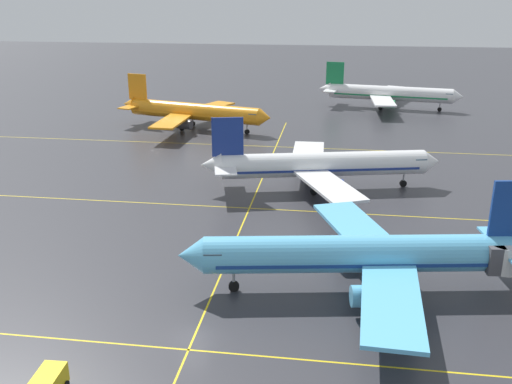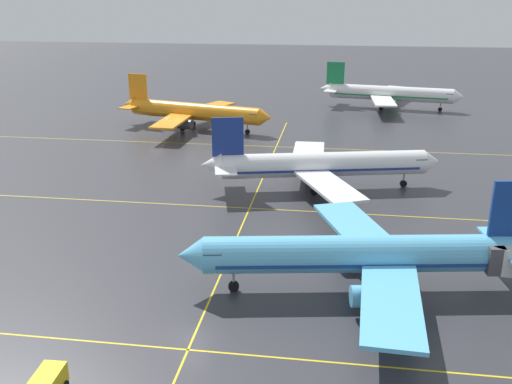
% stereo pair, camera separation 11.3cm
% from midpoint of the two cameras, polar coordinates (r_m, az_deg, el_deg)
% --- Properties ---
extents(ground_plane, '(600.00, 600.00, 0.00)m').
position_cam_midpoint_polar(ground_plane, '(54.34, -6.23, -14.11)').
color(ground_plane, '#333338').
extents(airliner_front_gate, '(38.60, 32.92, 12.02)m').
position_cam_midpoint_polar(airliner_front_gate, '(60.79, 10.88, -6.10)').
color(airliner_front_gate, '#5BB7E5').
rests_on(airliner_front_gate, ground).
extents(airliner_second_row, '(37.82, 32.15, 11.86)m').
position_cam_midpoint_polar(airliner_second_row, '(90.77, 6.39, 2.70)').
color(airliner_second_row, white).
rests_on(airliner_second_row, ground).
extents(airliner_third_row, '(37.27, 31.73, 11.72)m').
position_cam_midpoint_polar(airliner_third_row, '(132.11, -6.34, 7.94)').
color(airliner_third_row, orange).
rests_on(airliner_third_row, ground).
extents(airliner_far_left_stand, '(37.80, 32.23, 11.77)m').
position_cam_midpoint_polar(airliner_far_left_stand, '(159.01, 12.94, 9.50)').
color(airliner_far_left_stand, white).
rests_on(airliner_far_left_stand, ground).
extents(taxiway_markings, '(144.75, 116.26, 0.01)m').
position_cam_midpoint_polar(taxiway_markings, '(83.47, -0.70, -1.62)').
color(taxiway_markings, yellow).
rests_on(taxiway_markings, ground).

